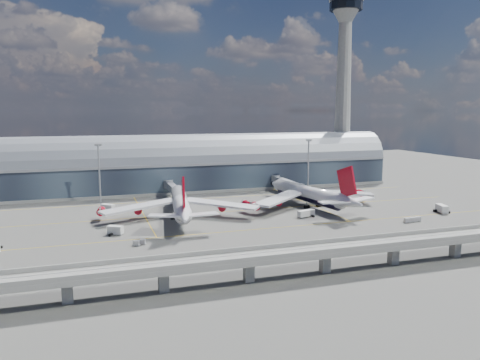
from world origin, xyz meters
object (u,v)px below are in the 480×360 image
object	(u,v)px
control_tower	(343,89)
airliner_right	(310,194)
cargo_train_0	(139,243)
airliner_left	(181,203)
service_truck_4	(296,190)
floodlight_mast_left	(99,172)
service_truck_3	(442,209)
floodlight_mast_right	(308,163)
service_truck_5	(108,208)
service_truck_1	(115,230)
cargo_train_1	(333,247)
service_truck_2	(306,213)
cargo_train_2	(412,220)

from	to	relation	value
control_tower	airliner_right	distance (m)	94.98
control_tower	cargo_train_0	world-z (taller)	control_tower
airliner_left	service_truck_4	bearing A→B (deg)	37.44
floodlight_mast_left	airliner_left	size ratio (longest dim) A/B	0.40
cargo_train_0	service_truck_3	bearing A→B (deg)	-58.89
floodlight_mast_right	service_truck_5	size ratio (longest dim) A/B	4.47
service_truck_1	cargo_train_0	xyz separation A→B (m)	(6.07, -14.46, -0.68)
airliner_right	cargo_train_0	xyz separation A→B (m)	(-73.93, -35.24, -4.43)
service_truck_3	service_truck_4	size ratio (longest dim) A/B	1.14
service_truck_5	service_truck_4	bearing A→B (deg)	-35.43
floodlight_mast_right	cargo_train_1	world-z (taller)	floodlight_mast_right
floodlight_mast_left	cargo_train_1	distance (m)	112.99
service_truck_2	cargo_train_1	bearing A→B (deg)	149.15
service_truck_2	service_truck_4	xyz separation A→B (m)	(18.25, 47.79, 0.28)
airliner_right	control_tower	bearing A→B (deg)	42.64
airliner_right	service_truck_2	xyz separation A→B (m)	(-10.09, -16.98, -3.85)
floodlight_mast_left	floodlight_mast_right	distance (m)	100.00
airliner_left	service_truck_2	world-z (taller)	airliner_left
airliner_left	airliner_right	size ratio (longest dim) A/B	1.01
control_tower	service_truck_3	xyz separation A→B (m)	(-8.40, -91.42, -50.03)
floodlight_mast_right	service_truck_4	size ratio (longest dim) A/B	4.22
service_truck_4	control_tower	bearing A→B (deg)	13.78
airliner_left	service_truck_2	bearing A→B (deg)	-7.23
airliner_left	airliner_right	world-z (taller)	airliner_right
floodlight_mast_left	airliner_right	size ratio (longest dim) A/B	0.41
floodlight_mast_right	airliner_right	bearing A→B (deg)	-115.26
floodlight_mast_left	service_truck_3	size ratio (longest dim) A/B	3.70
service_truck_3	service_truck_5	distance (m)	131.89
service_truck_1	service_truck_4	xyz separation A→B (m)	(88.16, 51.59, 0.17)
airliner_left	service_truck_3	xyz separation A→B (m)	(99.11, -22.91, -3.95)
control_tower	floodlight_mast_left	bearing A→B (deg)	-168.28
floodlight_mast_left	airliner_right	bearing A→B (deg)	-23.71
control_tower	service_truck_2	world-z (taller)	control_tower
service_truck_5	service_truck_1	bearing A→B (deg)	-133.43
floodlight_mast_right	service_truck_3	xyz separation A→B (m)	(26.60, -63.42, -12.03)
airliner_left	service_truck_5	bearing A→B (deg)	149.02
service_truck_3	airliner_right	bearing A→B (deg)	164.94
airliner_left	service_truck_1	bearing A→B (deg)	-137.35
service_truck_4	cargo_train_2	bearing A→B (deg)	-101.40
service_truck_1	control_tower	bearing A→B (deg)	-25.21
cargo_train_0	cargo_train_1	bearing A→B (deg)	-86.06
service_truck_1	service_truck_4	distance (m)	102.14
cargo_train_1	cargo_train_2	world-z (taller)	cargo_train_1
floodlight_mast_left	floodlight_mast_right	world-z (taller)	same
service_truck_5	service_truck_2	bearing A→B (deg)	-69.98
floodlight_mast_left	cargo_train_2	size ratio (longest dim) A/B	3.42
service_truck_1	airliner_left	bearing A→B (deg)	-23.97
airliner_left	service_truck_2	distance (m)	47.24
airliner_left	cargo_train_1	world-z (taller)	airliner_left
control_tower	airliner_left	bearing A→B (deg)	-147.50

